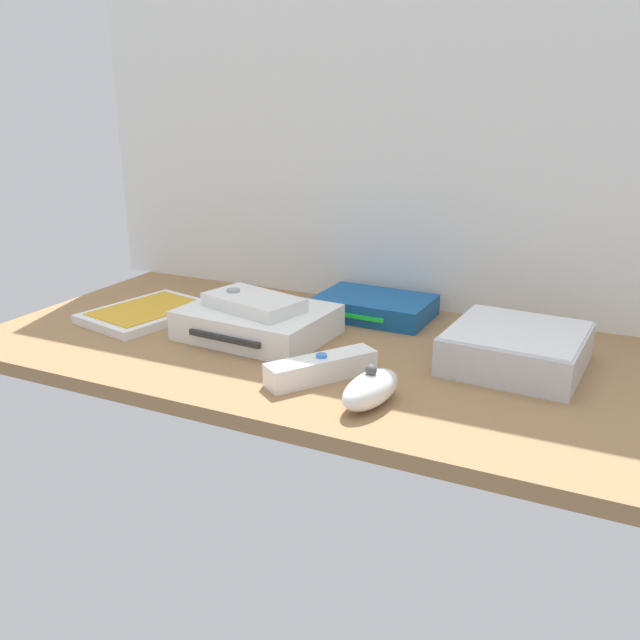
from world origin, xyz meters
The scene contains 9 objects.
ground_plane centered at (0.00, 0.00, -1.00)cm, with size 100.00×48.00×2.00cm, color #936D47.
back_wall centered at (0.00, 24.60, 32.00)cm, with size 110.00×1.20×64.00cm, color white.
game_console centered at (-10.32, -0.11, 2.20)cm, with size 22.02×17.56×4.40cm.
mini_computer centered at (26.68, 4.26, 2.64)cm, with size 18.06×18.06×5.30cm.
game_case centered at (-31.17, -0.01, 0.76)cm, with size 17.38×21.49×1.56cm.
network_router centered at (2.14, 16.24, 1.70)cm, with size 18.30×12.73×3.40cm.
remote_wand centered at (5.26, -10.57, 1.51)cm, with size 11.31×14.26×3.40cm.
remote_nunchuk centered at (13.68, -14.98, 2.04)cm, with size 6.11×10.62×5.10cm.
remote_classic_pad centered at (-10.57, -0.64, 5.41)cm, with size 15.94×11.35×2.40cm.
Camera 1 is at (39.44, -82.30, 34.50)cm, focal length 38.03 mm.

